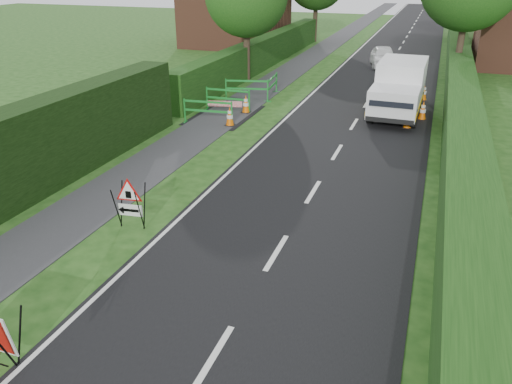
# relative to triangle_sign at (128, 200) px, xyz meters

# --- Properties ---
(ground) EXTENTS (120.00, 120.00, 0.00)m
(ground) POSITION_rel_triangle_sign_xyz_m (1.26, -0.91, -0.78)
(ground) COLOR #1A4112
(ground) RESTS_ON ground
(road_surface) EXTENTS (6.00, 90.00, 0.02)m
(road_surface) POSITION_rel_triangle_sign_xyz_m (3.76, 34.09, -0.78)
(road_surface) COLOR black
(road_surface) RESTS_ON ground
(footpath) EXTENTS (2.00, 90.00, 0.02)m
(footpath) POSITION_rel_triangle_sign_xyz_m (-1.74, 34.09, -0.78)
(footpath) COLOR #2D2D30
(footpath) RESTS_ON ground
(hedge_west_far) EXTENTS (1.00, 24.00, 1.80)m
(hedge_west_far) POSITION_rel_triangle_sign_xyz_m (-3.74, 21.09, -0.78)
(hedge_west_far) COLOR #14380F
(hedge_west_far) RESTS_ON ground
(hedge_east) EXTENTS (1.20, 50.00, 1.50)m
(hedge_east) POSITION_rel_triangle_sign_xyz_m (7.76, 15.09, -0.78)
(hedge_east) COLOR #14380F
(hedge_east) RESTS_ON ground
(house_west) EXTENTS (7.50, 7.40, 7.88)m
(house_west) POSITION_rel_triangle_sign_xyz_m (-8.74, 29.09, 2.11)
(house_west) COLOR brown
(house_west) RESTS_ON ground
(triangle_sign) EXTENTS (0.86, 0.86, 1.13)m
(triangle_sign) POSITION_rel_triangle_sign_xyz_m (0.00, 0.00, 0.00)
(triangle_sign) COLOR black
(triangle_sign) RESTS_ON ground
(works_van) EXTENTS (2.03, 4.92, 2.22)m
(works_van) POSITION_rel_triangle_sign_xyz_m (5.23, 12.69, 0.39)
(works_van) COLOR silver
(works_van) RESTS_ON ground
(traffic_cone_0) EXTENTS (0.38, 0.38, 0.79)m
(traffic_cone_0) POSITION_rel_triangle_sign_xyz_m (5.83, 10.83, -0.39)
(traffic_cone_0) COLOR black
(traffic_cone_0) RESTS_ON ground
(traffic_cone_1) EXTENTS (0.38, 0.38, 0.79)m
(traffic_cone_1) POSITION_rel_triangle_sign_xyz_m (6.32, 12.27, -0.39)
(traffic_cone_1) COLOR black
(traffic_cone_1) RESTS_ON ground
(traffic_cone_2) EXTENTS (0.38, 0.38, 0.79)m
(traffic_cone_2) POSITION_rel_triangle_sign_xyz_m (6.20, 15.64, -0.39)
(traffic_cone_2) COLOR black
(traffic_cone_2) RESTS_ON ground
(traffic_cone_3) EXTENTS (0.38, 0.38, 0.79)m
(traffic_cone_3) POSITION_rel_triangle_sign_xyz_m (-0.95, 8.76, -0.39)
(traffic_cone_3) COLOR black
(traffic_cone_3) RESTS_ON ground
(traffic_cone_4) EXTENTS (0.38, 0.38, 0.79)m
(traffic_cone_4) POSITION_rel_triangle_sign_xyz_m (-1.02, 10.76, -0.39)
(traffic_cone_4) COLOR black
(traffic_cone_4) RESTS_ON ground
(ped_barrier_0) EXTENTS (2.08, 0.56, 1.00)m
(ped_barrier_0) POSITION_rel_triangle_sign_xyz_m (-1.86, 8.66, -0.15)
(ped_barrier_0) COLOR #177F26
(ped_barrier_0) RESTS_ON ground
(ped_barrier_1) EXTENTS (2.07, 0.38, 1.00)m
(ped_barrier_1) POSITION_rel_triangle_sign_xyz_m (-1.88, 10.79, -0.15)
(ped_barrier_1) COLOR #177F26
(ped_barrier_1) RESTS_ON ground
(ped_barrier_2) EXTENTS (2.08, 0.83, 1.00)m
(ped_barrier_2) POSITION_rel_triangle_sign_xyz_m (-1.76, 12.85, -0.15)
(ped_barrier_2) COLOR #177F26
(ped_barrier_2) RESTS_ON ground
(ped_barrier_3) EXTENTS (0.54, 2.08, 1.00)m
(ped_barrier_3) POSITION_rel_triangle_sign_xyz_m (-0.82, 13.89, -0.15)
(ped_barrier_3) COLOR #177F26
(ped_barrier_3) RESTS_ON ground
(redwhite_plank) EXTENTS (1.47, 0.37, 0.25)m
(redwhite_plank) POSITION_rel_triangle_sign_xyz_m (-1.80, 10.27, -0.78)
(redwhite_plank) COLOR red
(redwhite_plank) RESTS_ON ground
(hatchback_car) EXTENTS (2.14, 3.84, 1.23)m
(hatchback_car) POSITION_rel_triangle_sign_xyz_m (3.34, 23.81, -0.17)
(hatchback_car) COLOR silver
(hatchback_car) RESTS_ON ground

